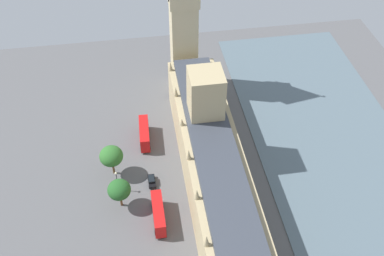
{
  "coord_description": "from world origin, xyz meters",
  "views": [
    {
      "loc": [
        13.92,
        67.06,
        88.73
      ],
      "look_at": [
        1.0,
        -15.14,
        8.16
      ],
      "focal_mm": 42.3,
      "sensor_mm": 36.0,
      "label": 1
    }
  ],
  "objects_px": {
    "car_black_far_end": "(152,181)",
    "double_decker_bus_opposite_hall": "(158,214)",
    "plane_tree_near_tower": "(111,156)",
    "parliament_building": "(214,167)",
    "clock_tower": "(183,7)",
    "street_lamp_corner": "(117,178)",
    "plane_tree_leading": "(119,190)",
    "double_decker_bus_by_river_gate": "(144,133)"
  },
  "relations": [
    {
      "from": "car_black_far_end",
      "to": "double_decker_bus_opposite_hall",
      "type": "height_order",
      "value": "double_decker_bus_opposite_hall"
    },
    {
      "from": "car_black_far_end",
      "to": "plane_tree_near_tower",
      "type": "height_order",
      "value": "plane_tree_near_tower"
    },
    {
      "from": "car_black_far_end",
      "to": "parliament_building",
      "type": "bearing_deg",
      "value": 163.93
    },
    {
      "from": "clock_tower",
      "to": "street_lamp_corner",
      "type": "bearing_deg",
      "value": 60.31
    },
    {
      "from": "plane_tree_near_tower",
      "to": "street_lamp_corner",
      "type": "distance_m",
      "value": 5.96
    },
    {
      "from": "parliament_building",
      "to": "plane_tree_near_tower",
      "type": "xyz_separation_m",
      "value": [
        23.92,
        -8.82,
        -1.75
      ]
    },
    {
      "from": "street_lamp_corner",
      "to": "plane_tree_near_tower",
      "type": "bearing_deg",
      "value": -80.98
    },
    {
      "from": "plane_tree_leading",
      "to": "double_decker_bus_by_river_gate",
      "type": "bearing_deg",
      "value": -109.25
    },
    {
      "from": "parliament_building",
      "to": "street_lamp_corner",
      "type": "distance_m",
      "value": 23.51
    },
    {
      "from": "car_black_far_end",
      "to": "double_decker_bus_opposite_hall",
      "type": "relative_size",
      "value": 0.4
    },
    {
      "from": "plane_tree_near_tower",
      "to": "double_decker_bus_opposite_hall",
      "type": "bearing_deg",
      "value": 121.34
    },
    {
      "from": "parliament_building",
      "to": "plane_tree_near_tower",
      "type": "distance_m",
      "value": 25.55
    },
    {
      "from": "plane_tree_near_tower",
      "to": "street_lamp_corner",
      "type": "bearing_deg",
      "value": 99.02
    },
    {
      "from": "plane_tree_near_tower",
      "to": "parliament_building",
      "type": "bearing_deg",
      "value": 159.76
    },
    {
      "from": "plane_tree_leading",
      "to": "street_lamp_corner",
      "type": "distance_m",
      "value": 5.02
    },
    {
      "from": "parliament_building",
      "to": "plane_tree_leading",
      "type": "relative_size",
      "value": 9.01
    },
    {
      "from": "double_decker_bus_by_river_gate",
      "to": "plane_tree_leading",
      "type": "relative_size",
      "value": 1.29
    },
    {
      "from": "plane_tree_leading",
      "to": "car_black_far_end",
      "type": "bearing_deg",
      "value": -144.14
    },
    {
      "from": "car_black_far_end",
      "to": "plane_tree_near_tower",
      "type": "relative_size",
      "value": 0.47
    },
    {
      "from": "car_black_far_end",
      "to": "double_decker_bus_opposite_hall",
      "type": "xyz_separation_m",
      "value": [
        -0.62,
        11.31,
        1.75
      ]
    },
    {
      "from": "street_lamp_corner",
      "to": "parliament_building",
      "type": "bearing_deg",
      "value": 172.08
    },
    {
      "from": "street_lamp_corner",
      "to": "plane_tree_leading",
      "type": "bearing_deg",
      "value": 96.78
    },
    {
      "from": "clock_tower",
      "to": "double_decker_bus_by_river_gate",
      "type": "xyz_separation_m",
      "value": [
        14.17,
        22.58,
        -24.25
      ]
    },
    {
      "from": "plane_tree_leading",
      "to": "double_decker_bus_opposite_hall",
      "type": "bearing_deg",
      "value": 145.66
    },
    {
      "from": "parliament_building",
      "to": "plane_tree_near_tower",
      "type": "bearing_deg",
      "value": -20.24
    },
    {
      "from": "double_decker_bus_by_river_gate",
      "to": "plane_tree_leading",
      "type": "height_order",
      "value": "plane_tree_leading"
    },
    {
      "from": "clock_tower",
      "to": "car_black_far_end",
      "type": "xyz_separation_m",
      "value": [
        13.71,
        37.85,
        -26.0
      ]
    },
    {
      "from": "double_decker_bus_by_river_gate",
      "to": "street_lamp_corner",
      "type": "xyz_separation_m",
      "value": [
        7.86,
        16.06,
        1.88
      ]
    },
    {
      "from": "double_decker_bus_opposite_hall",
      "to": "double_decker_bus_by_river_gate",
      "type": "bearing_deg",
      "value": 92.35
    },
    {
      "from": "car_black_far_end",
      "to": "plane_tree_near_tower",
      "type": "xyz_separation_m",
      "value": [
        9.21,
        -4.83,
        5.42
      ]
    },
    {
      "from": "clock_tower",
      "to": "double_decker_bus_opposite_hall",
      "type": "height_order",
      "value": "clock_tower"
    },
    {
      "from": "double_decker_bus_opposite_hall",
      "to": "street_lamp_corner",
      "type": "relative_size",
      "value": 1.62
    },
    {
      "from": "double_decker_bus_opposite_hall",
      "to": "street_lamp_corner",
      "type": "height_order",
      "value": "street_lamp_corner"
    },
    {
      "from": "car_black_far_end",
      "to": "plane_tree_leading",
      "type": "relative_size",
      "value": 0.51
    },
    {
      "from": "double_decker_bus_by_river_gate",
      "to": "car_black_far_end",
      "type": "bearing_deg",
      "value": 93.78
    },
    {
      "from": "plane_tree_near_tower",
      "to": "street_lamp_corner",
      "type": "height_order",
      "value": "plane_tree_near_tower"
    },
    {
      "from": "clock_tower",
      "to": "car_black_far_end",
      "type": "height_order",
      "value": "clock_tower"
    },
    {
      "from": "double_decker_bus_by_river_gate",
      "to": "double_decker_bus_opposite_hall",
      "type": "bearing_deg",
      "value": 94.38
    },
    {
      "from": "car_black_far_end",
      "to": "plane_tree_leading",
      "type": "xyz_separation_m",
      "value": [
        7.75,
        5.6,
        4.94
      ]
    },
    {
      "from": "plane_tree_leading",
      "to": "clock_tower",
      "type": "bearing_deg",
      "value": -116.28
    },
    {
      "from": "clock_tower",
      "to": "plane_tree_leading",
      "type": "bearing_deg",
      "value": 63.72
    },
    {
      "from": "double_decker_bus_by_river_gate",
      "to": "car_black_far_end",
      "type": "height_order",
      "value": "double_decker_bus_by_river_gate"
    }
  ]
}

